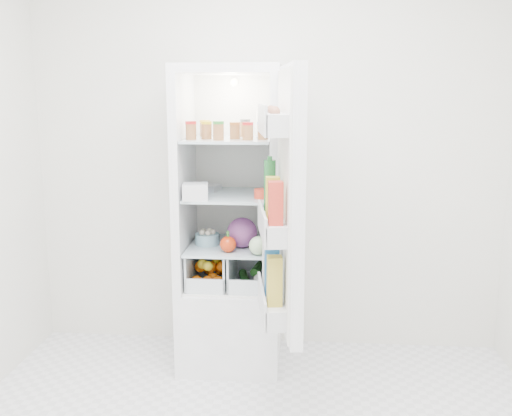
# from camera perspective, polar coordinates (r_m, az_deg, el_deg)

# --- Properties ---
(room_walls) EXTENTS (3.02, 3.02, 2.61)m
(room_walls) POSITION_cam_1_polar(r_m,az_deg,el_deg) (2.13, -1.45, 10.10)
(room_walls) COLOR silver
(room_walls) RESTS_ON ground
(refrigerator) EXTENTS (0.60, 0.60, 1.80)m
(refrigerator) POSITION_cam_1_polar(r_m,az_deg,el_deg) (3.53, -2.43, -4.71)
(refrigerator) COLOR silver
(refrigerator) RESTS_ON ground
(shelf_low) EXTENTS (0.49, 0.53, 0.01)m
(shelf_low) POSITION_cam_1_polar(r_m,az_deg,el_deg) (3.45, -2.57, -3.79)
(shelf_low) COLOR silver
(shelf_low) RESTS_ON refrigerator
(shelf_mid) EXTENTS (0.49, 0.53, 0.02)m
(shelf_mid) POSITION_cam_1_polar(r_m,az_deg,el_deg) (3.38, -2.61, 1.29)
(shelf_mid) COLOR silver
(shelf_mid) RESTS_ON refrigerator
(shelf_top) EXTENTS (0.49, 0.53, 0.02)m
(shelf_top) POSITION_cam_1_polar(r_m,az_deg,el_deg) (3.34, -2.66, 6.87)
(shelf_top) COLOR silver
(shelf_top) RESTS_ON refrigerator
(crisper_left) EXTENTS (0.23, 0.46, 0.22)m
(crisper_left) POSITION_cam_1_polar(r_m,az_deg,el_deg) (3.50, -4.55, -5.80)
(crisper_left) COLOR silver
(crisper_left) RESTS_ON refrigerator
(crisper_right) EXTENTS (0.23, 0.46, 0.22)m
(crisper_right) POSITION_cam_1_polar(r_m,az_deg,el_deg) (3.47, -0.53, -5.92)
(crisper_right) COLOR silver
(crisper_right) RESTS_ON refrigerator
(condiment_jars) EXTENTS (0.46, 0.34, 0.08)m
(condiment_jars) POSITION_cam_1_polar(r_m,az_deg,el_deg) (3.28, -2.97, 7.67)
(condiment_jars) COLOR #B21919
(condiment_jars) RESTS_ON shelf_top
(squeeze_bottle) EXTENTS (0.05, 0.05, 0.16)m
(squeeze_bottle) POSITION_cam_1_polar(r_m,az_deg,el_deg) (3.43, 0.41, 8.47)
(squeeze_bottle) COLOR white
(squeeze_bottle) RESTS_ON shelf_top
(tub_white) EXTENTS (0.16, 0.16, 0.09)m
(tub_white) POSITION_cam_1_polar(r_m,az_deg,el_deg) (3.21, -6.08, 1.65)
(tub_white) COLOR silver
(tub_white) RESTS_ON shelf_mid
(tin_red) EXTENTS (0.10, 0.10, 0.05)m
(tin_red) POSITION_cam_1_polar(r_m,az_deg,el_deg) (3.23, 0.51, 1.46)
(tin_red) COLOR red
(tin_red) RESTS_ON shelf_mid
(foil_tray) EXTENTS (0.18, 0.16, 0.04)m
(foil_tray) POSITION_cam_1_polar(r_m,az_deg,el_deg) (3.50, -5.01, 2.04)
(foil_tray) COLOR silver
(foil_tray) RESTS_ON shelf_mid
(red_cabbage) EXTENTS (0.18, 0.18, 0.18)m
(red_cabbage) POSITION_cam_1_polar(r_m,az_deg,el_deg) (3.36, -1.40, -2.47)
(red_cabbage) COLOR #501B50
(red_cabbage) RESTS_ON shelf_low
(bell_pepper) EXTENTS (0.09, 0.09, 0.09)m
(bell_pepper) POSITION_cam_1_polar(r_m,az_deg,el_deg) (3.27, -2.81, -3.64)
(bell_pepper) COLOR red
(bell_pepper) RESTS_ON shelf_low
(mushroom_bowl) EXTENTS (0.18, 0.18, 0.07)m
(mushroom_bowl) POSITION_cam_1_polar(r_m,az_deg,el_deg) (3.45, -4.89, -3.12)
(mushroom_bowl) COLOR #7EADBC
(mushroom_bowl) RESTS_ON shelf_low
(salad_bag) EXTENTS (0.11, 0.11, 0.11)m
(salad_bag) POSITION_cam_1_polar(r_m,az_deg,el_deg) (3.21, 0.23, -3.79)
(salad_bag) COLOR #ABCD99
(salad_bag) RESTS_ON shelf_low
(citrus_pile) EXTENTS (0.20, 0.31, 0.16)m
(citrus_pile) POSITION_cam_1_polar(r_m,az_deg,el_deg) (3.49, -4.56, -6.37)
(citrus_pile) COLOR orange
(citrus_pile) RESTS_ON refrigerator
(veg_pile) EXTENTS (0.16, 0.30, 0.10)m
(veg_pile) POSITION_cam_1_polar(r_m,az_deg,el_deg) (3.48, -0.45, -6.67)
(veg_pile) COLOR #194617
(veg_pile) RESTS_ON refrigerator
(fridge_door) EXTENTS (0.25, 0.60, 1.30)m
(fridge_door) POSITION_cam_1_polar(r_m,az_deg,el_deg) (2.78, 2.89, 0.03)
(fridge_door) COLOR silver
(fridge_door) RESTS_ON refrigerator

